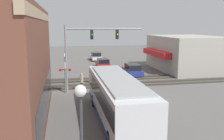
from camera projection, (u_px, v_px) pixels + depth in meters
The scene contains 12 objects.
ground_plane at pixel (137, 100), 22.17m from camera, with size 120.00×120.00×0.00m, color #605E5B.
shop_building at pixel (186, 53), 36.88m from camera, with size 11.94×9.60×4.98m.
city_bus at pixel (117, 97), 16.97m from camera, with size 11.19×2.59×3.10m.
traffic_signal_gantry at pixel (88, 43), 24.07m from camera, with size 0.42×7.61×6.58m.
crossing_signal at pixel (65, 70), 24.09m from camera, with size 1.41×1.18×3.81m.
streetlamp at pixel (81, 134), 8.92m from camera, with size 0.44×0.44×4.50m.
rail_track_near at pixel (121, 84), 27.96m from camera, with size 2.60×60.00×0.15m.
rail_track_far at pixel (115, 78), 31.05m from camera, with size 2.60×60.00×0.15m.
parked_car_blue at pixel (132, 70), 32.79m from camera, with size 4.53×1.82×1.55m.
parked_car_red at pixel (103, 63), 39.08m from camera, with size 4.40×1.82×1.40m.
parked_car_white at pixel (96, 57), 47.26m from camera, with size 4.56×1.82×1.52m.
pedestrian_at_crossing at pixel (82, 82), 24.93m from camera, with size 0.34×0.34×1.84m.
Camera 1 is at (-20.53, 6.27, 6.52)m, focal length 40.00 mm.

